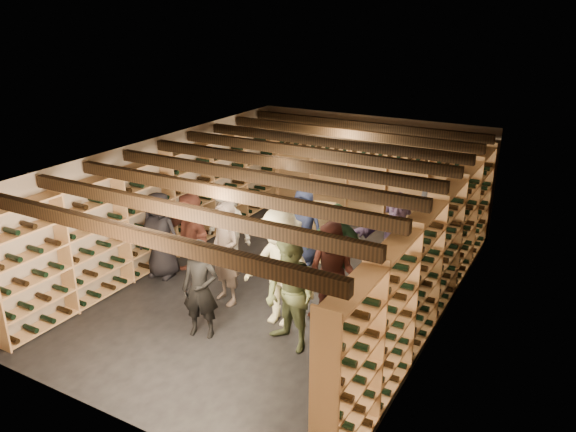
% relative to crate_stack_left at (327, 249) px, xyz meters
% --- Properties ---
extents(ground, '(8.00, 8.00, 0.00)m').
position_rel_crate_stack_left_xyz_m(ground, '(-0.20, -1.30, -0.26)').
color(ground, black).
rests_on(ground, ground).
extents(walls, '(5.52, 8.02, 2.40)m').
position_rel_crate_stack_left_xyz_m(walls, '(-0.20, -1.30, 0.95)').
color(walls, tan).
rests_on(walls, ground).
extents(ceiling, '(5.50, 8.00, 0.01)m').
position_rel_crate_stack_left_xyz_m(ceiling, '(-0.20, -1.30, 2.15)').
color(ceiling, beige).
rests_on(ceiling, walls).
extents(ceiling_joists, '(5.40, 7.12, 0.18)m').
position_rel_crate_stack_left_xyz_m(ceiling_joists, '(-0.20, -1.30, 2.01)').
color(ceiling_joists, black).
rests_on(ceiling_joists, ground).
extents(wine_rack_left, '(0.32, 7.50, 2.15)m').
position_rel_crate_stack_left_xyz_m(wine_rack_left, '(-2.77, -1.30, 0.82)').
color(wine_rack_left, tan).
rests_on(wine_rack_left, ground).
extents(wine_rack_right, '(0.32, 7.50, 2.15)m').
position_rel_crate_stack_left_xyz_m(wine_rack_right, '(2.37, -1.30, 0.82)').
color(wine_rack_right, tan).
rests_on(wine_rack_right, ground).
extents(wine_rack_back, '(4.70, 0.30, 2.15)m').
position_rel_crate_stack_left_xyz_m(wine_rack_back, '(-0.20, 2.53, 0.82)').
color(wine_rack_back, tan).
rests_on(wine_rack_back, ground).
extents(crate_stack_left, '(0.55, 0.41, 0.51)m').
position_rel_crate_stack_left_xyz_m(crate_stack_left, '(0.00, 0.00, 0.00)').
color(crate_stack_left, tan).
rests_on(crate_stack_left, ground).
extents(crate_stack_right, '(0.55, 0.41, 0.68)m').
position_rel_crate_stack_left_xyz_m(crate_stack_right, '(-0.71, 1.28, 0.08)').
color(crate_stack_right, tan).
rests_on(crate_stack_right, ground).
extents(crate_loose, '(0.58, 0.48, 0.17)m').
position_rel_crate_stack_left_xyz_m(crate_loose, '(0.96, 1.46, -0.17)').
color(crate_loose, tan).
rests_on(crate_loose, ground).
extents(person_0, '(0.85, 0.61, 1.61)m').
position_rel_crate_stack_left_xyz_m(person_0, '(-2.38, -2.05, 0.55)').
color(person_0, black).
rests_on(person_0, ground).
extents(person_1, '(0.64, 0.52, 1.53)m').
position_rel_crate_stack_left_xyz_m(person_1, '(-0.51, -3.29, 0.51)').
color(person_1, black).
rests_on(person_1, ground).
extents(person_2, '(1.01, 0.90, 1.72)m').
position_rel_crate_stack_left_xyz_m(person_2, '(0.81, -2.92, 0.60)').
color(person_2, '#505D39').
rests_on(person_2, ground).
extents(person_3, '(1.23, 0.71, 1.90)m').
position_rel_crate_stack_left_xyz_m(person_3, '(0.34, -2.42, 0.69)').
color(person_3, '#F2EFBB').
rests_on(person_3, ground).
extents(person_4, '(1.05, 0.67, 1.66)m').
position_rel_crate_stack_left_xyz_m(person_4, '(1.98, -2.24, 0.57)').
color(person_4, '#1F5B7B').
rests_on(person_4, ground).
extents(person_5, '(1.52, 0.97, 1.57)m').
position_rel_crate_stack_left_xyz_m(person_5, '(-1.98, -1.67, 0.53)').
color(person_5, brown).
rests_on(person_5, ground).
extents(person_6, '(0.78, 0.55, 1.49)m').
position_rel_crate_stack_left_xyz_m(person_6, '(-0.38, -0.27, 0.49)').
color(person_6, '#1E2749').
rests_on(person_6, ground).
extents(person_7, '(0.76, 0.63, 1.78)m').
position_rel_crate_stack_left_xyz_m(person_7, '(-0.77, -2.27, 0.64)').
color(person_7, gray).
rests_on(person_7, ground).
extents(person_8, '(0.83, 0.65, 1.68)m').
position_rel_crate_stack_left_xyz_m(person_8, '(1.05, -2.03, 0.59)').
color(person_8, '#411C17').
rests_on(person_8, ground).
extents(person_9, '(1.05, 0.65, 1.56)m').
position_rel_crate_stack_left_xyz_m(person_9, '(-1.59, -0.99, 0.52)').
color(person_9, '#BCB8AB').
rests_on(person_9, ground).
extents(person_10, '(1.04, 0.73, 1.64)m').
position_rel_crate_stack_left_xyz_m(person_10, '(0.66, -1.10, 0.57)').
color(person_10, '#294C2E').
rests_on(person_10, ground).
extents(person_11, '(1.64, 0.77, 1.70)m').
position_rel_crate_stack_left_xyz_m(person_11, '(1.44, -0.21, 0.60)').
color(person_11, slate).
rests_on(person_11, ground).
extents(person_12, '(0.99, 0.74, 1.82)m').
position_rel_crate_stack_left_xyz_m(person_12, '(1.98, -0.09, 0.66)').
color(person_12, '#35353A').
rests_on(person_12, ground).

